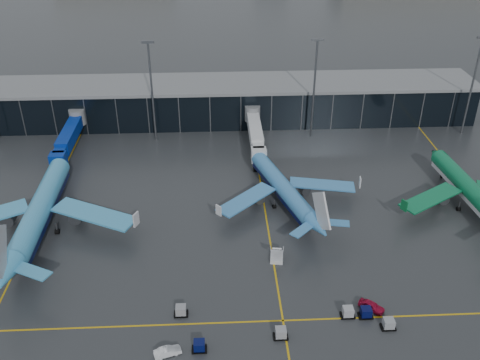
{
  "coord_description": "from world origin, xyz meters",
  "views": [
    {
      "loc": [
        0.4,
        -74.68,
        60.23
      ],
      "look_at": [
        5.0,
        18.0,
        6.0
      ],
      "focal_mm": 40.0,
      "sensor_mm": 36.0,
      "label": 1
    }
  ],
  "objects_px": {
    "airliner_klm_near": "(283,178)",
    "baggage_carts": "(296,331)",
    "airliner_aer_lingus": "(472,180)",
    "service_van_white": "(168,351)",
    "airliner_arkefly": "(38,198)",
    "service_van_red": "(372,306)",
    "mobile_airstair": "(277,255)"
  },
  "relations": [
    {
      "from": "service_van_white",
      "to": "airliner_arkefly",
      "type": "bearing_deg",
      "value": 20.89
    },
    {
      "from": "mobile_airstair",
      "to": "service_van_red",
      "type": "relative_size",
      "value": 0.84
    },
    {
      "from": "service_van_white",
      "to": "baggage_carts",
      "type": "bearing_deg",
      "value": -99.38
    },
    {
      "from": "mobile_airstair",
      "to": "service_van_red",
      "type": "xyz_separation_m",
      "value": [
        13.55,
        -13.28,
        -0.06
      ]
    },
    {
      "from": "airliner_arkefly",
      "to": "mobile_airstair",
      "type": "xyz_separation_m",
      "value": [
        43.99,
        -11.81,
        -6.11
      ]
    },
    {
      "from": "airliner_aer_lingus",
      "to": "service_van_red",
      "type": "relative_size",
      "value": 9.23
    },
    {
      "from": "airliner_klm_near",
      "to": "service_van_red",
      "type": "bearing_deg",
      "value": -89.25
    },
    {
      "from": "mobile_airstair",
      "to": "service_van_white",
      "type": "xyz_separation_m",
      "value": [
        -17.93,
        -20.85,
        -0.13
      ]
    },
    {
      "from": "service_van_white",
      "to": "airliner_klm_near",
      "type": "bearing_deg",
      "value": -45.65
    },
    {
      "from": "airliner_arkefly",
      "to": "service_van_white",
      "type": "xyz_separation_m",
      "value": [
        26.06,
        -32.66,
        -6.23
      ]
    },
    {
      "from": "service_van_white",
      "to": "service_van_red",
      "type": "bearing_deg",
      "value": -94.18
    },
    {
      "from": "airliner_klm_near",
      "to": "airliner_aer_lingus",
      "type": "height_order",
      "value": "airliner_aer_lingus"
    },
    {
      "from": "airliner_klm_near",
      "to": "airliner_aer_lingus",
      "type": "distance_m",
      "value": 38.03
    },
    {
      "from": "airliner_arkefly",
      "to": "baggage_carts",
      "type": "bearing_deg",
      "value": -34.31
    },
    {
      "from": "airliner_klm_near",
      "to": "mobile_airstair",
      "type": "height_order",
      "value": "airliner_klm_near"
    },
    {
      "from": "baggage_carts",
      "to": "service_van_red",
      "type": "xyz_separation_m",
      "value": [
        12.63,
        4.81,
        -0.05
      ]
    },
    {
      "from": "airliner_klm_near",
      "to": "service_van_red",
      "type": "xyz_separation_m",
      "value": [
        10.39,
        -32.18,
        -4.92
      ]
    },
    {
      "from": "mobile_airstair",
      "to": "service_van_white",
      "type": "relative_size",
      "value": 0.89
    },
    {
      "from": "mobile_airstair",
      "to": "service_van_white",
      "type": "bearing_deg",
      "value": -122.6
    },
    {
      "from": "airliner_klm_near",
      "to": "airliner_aer_lingus",
      "type": "bearing_deg",
      "value": -21.9
    },
    {
      "from": "baggage_carts",
      "to": "airliner_arkefly",
      "type": "bearing_deg",
      "value": 146.35
    },
    {
      "from": "baggage_carts",
      "to": "service_van_red",
      "type": "bearing_deg",
      "value": 20.85
    },
    {
      "from": "airliner_aer_lingus",
      "to": "mobile_airstair",
      "type": "bearing_deg",
      "value": -163.7
    },
    {
      "from": "airliner_aer_lingus",
      "to": "baggage_carts",
      "type": "bearing_deg",
      "value": -144.56
    },
    {
      "from": "airliner_aer_lingus",
      "to": "service_van_red",
      "type": "height_order",
      "value": "airliner_aer_lingus"
    },
    {
      "from": "airliner_aer_lingus",
      "to": "baggage_carts",
      "type": "relative_size",
      "value": 1.14
    },
    {
      "from": "service_van_red",
      "to": "mobile_airstair",
      "type": "bearing_deg",
      "value": 84.51
    },
    {
      "from": "airliner_arkefly",
      "to": "airliner_klm_near",
      "type": "height_order",
      "value": "airliner_arkefly"
    },
    {
      "from": "airliner_klm_near",
      "to": "baggage_carts",
      "type": "xyz_separation_m",
      "value": [
        -2.24,
        -36.99,
        -4.87
      ]
    },
    {
      "from": "airliner_arkefly",
      "to": "service_van_red",
      "type": "xyz_separation_m",
      "value": [
        57.54,
        -25.09,
        -6.17
      ]
    },
    {
      "from": "airliner_aer_lingus",
      "to": "mobile_airstair",
      "type": "xyz_separation_m",
      "value": [
        -41.06,
        -15.75,
        -5.11
      ]
    },
    {
      "from": "baggage_carts",
      "to": "service_van_white",
      "type": "relative_size",
      "value": 8.6
    }
  ]
}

